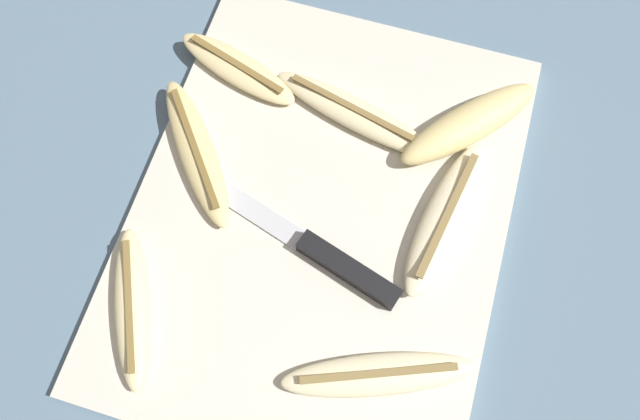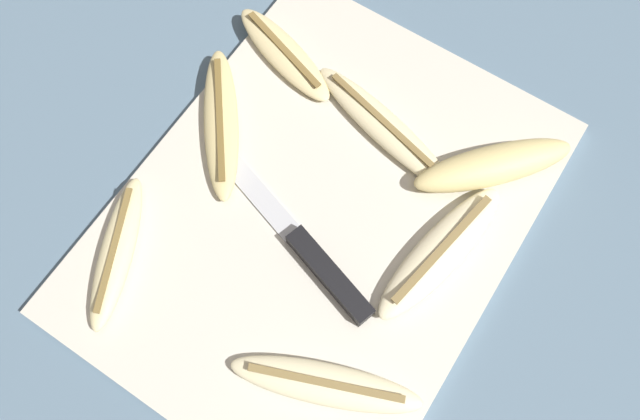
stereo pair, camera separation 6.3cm
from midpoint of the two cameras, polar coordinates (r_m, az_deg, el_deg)
ground_plane at (r=0.65m, az=2.75°, el=-1.05°), size 4.00×4.00×0.00m
cutting_board at (r=0.64m, az=2.77°, el=-0.87°), size 0.49×0.38×0.01m
knife at (r=0.61m, az=2.58°, el=-5.00°), size 0.09×0.23×0.02m
banana_cream_curved at (r=0.67m, az=8.56°, el=7.17°), size 0.08×0.20×0.02m
banana_bright_far at (r=0.63m, az=13.77°, el=-4.12°), size 0.18×0.07×0.02m
banana_soft_right at (r=0.64m, az=-15.45°, el=-4.09°), size 0.16×0.10×0.02m
banana_spotted_left at (r=0.67m, az=-6.42°, el=7.61°), size 0.17×0.14×0.02m
banana_ripe_center at (r=0.71m, az=-0.73°, el=13.79°), size 0.08×0.16×0.02m
banana_golden_short at (r=0.67m, az=18.13°, el=3.55°), size 0.15×0.15×0.03m
banana_pale_long at (r=0.59m, az=3.68°, el=-16.03°), size 0.10×0.18×0.02m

